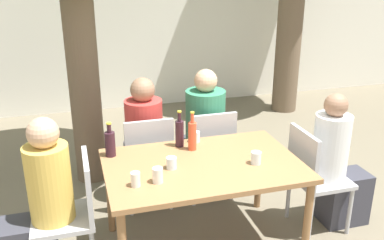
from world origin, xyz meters
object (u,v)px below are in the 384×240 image
at_px(patio_chair_2, 148,156).
at_px(person_seated_2, 143,144).
at_px(person_seated_3, 203,135).
at_px(wine_bottle_0, 180,133).
at_px(patio_chair_3, 210,149).
at_px(soda_bottle_2, 192,135).
at_px(wine_bottle_1, 110,143).
at_px(patio_chair_1, 313,173).
at_px(person_seated_0, 40,210).
at_px(drinking_glass_0, 256,158).
at_px(drinking_glass_3, 195,137).
at_px(drinking_glass_1, 171,163).
at_px(person_seated_1, 337,169).
at_px(drinking_glass_2, 136,179).
at_px(patio_chair_0, 74,208).
at_px(drinking_glass_4, 158,175).
at_px(dining_table_front, 203,172).

relative_size(patio_chair_2, person_seated_2, 0.74).
height_order(person_seated_3, wine_bottle_0, person_seated_3).
xyz_separation_m(patio_chair_3, soda_bottle_2, (-0.31, -0.46, 0.36)).
distance_m(patio_chair_3, wine_bottle_1, 1.10).
bearing_deg(patio_chair_1, patio_chair_3, 43.33).
height_order(person_seated_0, person_seated_3, person_seated_3).
height_order(drinking_glass_0, drinking_glass_3, drinking_glass_0).
xyz_separation_m(soda_bottle_2, drinking_glass_1, (-0.25, -0.29, -0.08)).
distance_m(patio_chair_2, person_seated_1, 1.70).
height_order(patio_chair_3, drinking_glass_3, patio_chair_3).
xyz_separation_m(person_seated_3, drinking_glass_2, (-0.86, -1.17, 0.23)).
bearing_deg(wine_bottle_1, person_seated_1, -10.06).
bearing_deg(person_seated_0, drinking_glass_0, 85.76).
bearing_deg(patio_chair_1, soda_bottle_2, 74.86).
distance_m(person_seated_1, person_seated_3, 1.33).
relative_size(patio_chair_0, person_seated_2, 0.74).
xyz_separation_m(patio_chair_1, drinking_glass_3, (-0.93, 0.42, 0.28)).
bearing_deg(wine_bottle_0, drinking_glass_2, -128.91).
distance_m(patio_chair_1, wine_bottle_0, 1.19).
bearing_deg(patio_chair_0, patio_chair_3, 119.40).
distance_m(patio_chair_0, soda_bottle_2, 1.08).
bearing_deg(drinking_glass_1, drinking_glass_4, -128.11).
xyz_separation_m(patio_chair_1, drinking_glass_2, (-1.55, -0.21, 0.28)).
distance_m(person_seated_0, person_seated_3, 1.80).
xyz_separation_m(person_seated_2, drinking_glass_2, (-0.25, -1.17, 0.25)).
distance_m(person_seated_2, person_seated_3, 0.61).
xyz_separation_m(patio_chair_1, patio_chair_2, (-1.29, 0.73, 0.00)).
bearing_deg(drinking_glass_2, dining_table_front, 20.76).
bearing_deg(drinking_glass_3, patio_chair_0, -158.34).
height_order(dining_table_front, wine_bottle_0, wine_bottle_0).
bearing_deg(drinking_glass_4, person_seated_3, 58.82).
bearing_deg(person_seated_1, drinking_glass_1, 90.73).
height_order(dining_table_front, drinking_glass_0, drinking_glass_0).
bearing_deg(patio_chair_3, patio_chair_1, 133.33).
xyz_separation_m(person_seated_3, wine_bottle_1, (-0.97, -0.62, 0.29)).
bearing_deg(person_seated_2, patio_chair_2, 90.00).
height_order(dining_table_front, soda_bottle_2, soda_bottle_2).
xyz_separation_m(dining_table_front, person_seated_2, (-0.30, 0.96, -0.12)).
height_order(person_seated_1, wine_bottle_1, person_seated_1).
relative_size(patio_chair_3, drinking_glass_4, 8.32).
bearing_deg(patio_chair_1, drinking_glass_1, 90.87).
height_order(patio_chair_0, drinking_glass_1, patio_chair_0).
height_order(patio_chair_3, person_seated_1, person_seated_1).
height_order(person_seated_1, drinking_glass_4, person_seated_1).
bearing_deg(drinking_glass_4, drinking_glass_2, -176.95).
relative_size(drinking_glass_0, drinking_glass_3, 1.04).
bearing_deg(person_seated_3, patio_chair_0, 36.47).
relative_size(dining_table_front, person_seated_2, 1.21).
relative_size(patio_chair_3, soda_bottle_2, 2.79).
xyz_separation_m(person_seated_1, drinking_glass_2, (-1.79, -0.21, 0.27)).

